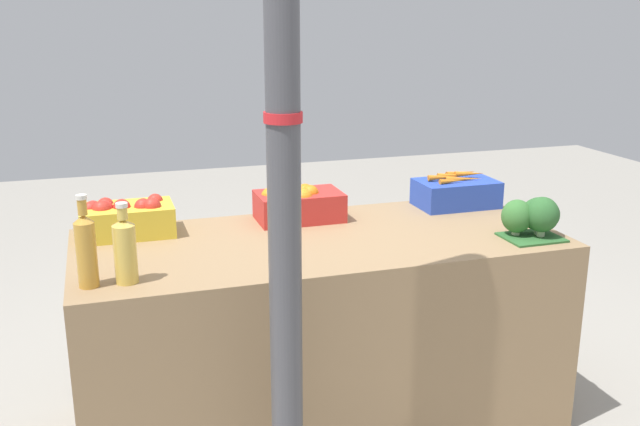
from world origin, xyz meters
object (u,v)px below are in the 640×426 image
at_px(broccoli_pile, 534,216).
at_px(juice_bottle_golden, 125,249).
at_px(orange_crate, 297,203).
at_px(juice_bottle_amber, 86,249).
at_px(carrot_crate, 456,192).
at_px(support_pole, 283,142).
at_px(apple_crate, 126,217).

height_order(broccoli_pile, juice_bottle_golden, juice_bottle_golden).
relative_size(orange_crate, juice_bottle_amber, 1.17).
height_order(orange_crate, carrot_crate, orange_crate).
bearing_deg(support_pole, juice_bottle_golden, 141.64).
height_order(apple_crate, broccoli_pile, broccoli_pile).
bearing_deg(juice_bottle_golden, orange_crate, 36.05).
height_order(juice_bottle_amber, juice_bottle_golden, juice_bottle_amber).
bearing_deg(broccoli_pile, juice_bottle_amber, -179.20).
relative_size(support_pole, juice_bottle_amber, 8.45).
height_order(apple_crate, orange_crate, orange_crate).
height_order(orange_crate, broccoli_pile, broccoli_pile).
xyz_separation_m(support_pole, apple_crate, (-0.42, 0.88, -0.43)).
bearing_deg(juice_bottle_amber, juice_bottle_golden, -0.00).
height_order(carrot_crate, juice_bottle_amber, juice_bottle_amber).
bearing_deg(apple_crate, broccoli_pile, -18.43).
distance_m(support_pole, broccoli_pile, 1.23).
distance_m(support_pole, carrot_crate, 1.42).
distance_m(support_pole, juice_bottle_amber, 0.76).
height_order(carrot_crate, broccoli_pile, broccoli_pile).
relative_size(carrot_crate, broccoli_pile, 1.57).
distance_m(apple_crate, broccoli_pile, 1.59).
bearing_deg(carrot_crate, orange_crate, -179.71).
bearing_deg(juice_bottle_amber, broccoli_pile, 0.80).
bearing_deg(juice_bottle_golden, juice_bottle_amber, 180.00).
bearing_deg(broccoli_pile, carrot_crate, 97.80).
distance_m(orange_crate, broccoli_pile, 0.96).
bearing_deg(juice_bottle_amber, orange_crate, 32.01).
relative_size(support_pole, orange_crate, 7.23).
bearing_deg(juice_bottle_golden, apple_crate, 87.38).
xyz_separation_m(carrot_crate, juice_bottle_golden, (-1.47, -0.53, 0.05)).
bearing_deg(orange_crate, juice_bottle_amber, -147.99).
distance_m(orange_crate, juice_bottle_golden, 0.89).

